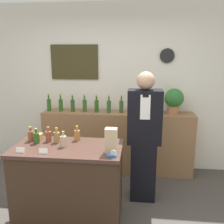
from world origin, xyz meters
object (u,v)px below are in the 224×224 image
(shopkeeper, at_px, (144,138))
(tape_dispenser, at_px, (112,154))
(potted_plant, at_px, (174,99))
(paper_bag, at_px, (111,141))

(shopkeeper, xyz_separation_m, tape_dispenser, (-0.33, -0.77, 0.09))
(shopkeeper, xyz_separation_m, potted_plant, (0.46, 0.77, 0.38))
(tape_dispenser, bearing_deg, potted_plant, 62.77)
(paper_bag, xyz_separation_m, tape_dispenser, (0.02, -0.10, -0.11))
(potted_plant, distance_m, paper_bag, 1.66)
(potted_plant, bearing_deg, paper_bag, -119.60)
(shopkeeper, distance_m, paper_bag, 0.78)
(potted_plant, xyz_separation_m, tape_dispenser, (-0.79, -1.54, -0.29))
(potted_plant, distance_m, tape_dispenser, 1.75)
(paper_bag, bearing_deg, tape_dispenser, -76.67)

